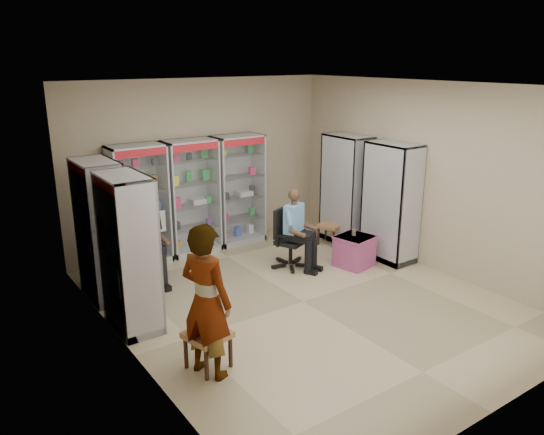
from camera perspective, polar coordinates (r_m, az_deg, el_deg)
floor at (r=7.66m, az=3.39°, el=-9.01°), size 6.00×6.00×0.00m
room_shell at (r=7.03m, az=3.66°, el=5.58°), size 5.02×6.02×3.01m
cabinet_back_left at (r=8.97m, az=-14.07°, el=1.25°), size 0.90×0.50×2.00m
cabinet_back_mid at (r=9.33m, az=-8.63°, el=2.17°), size 0.90×0.50×2.00m
cabinet_back_right at (r=9.77m, az=-3.64°, el=3.00°), size 0.90×0.50×2.00m
cabinet_right_far at (r=9.84m, az=7.98°, el=2.98°), size 0.90×0.50×2.00m
cabinet_right_near at (r=9.10m, az=12.66°, el=1.57°), size 0.90×0.50×2.00m
cabinet_left_far at (r=7.84m, az=-17.92°, el=-1.34°), size 0.90×0.50×2.00m
cabinet_left_near at (r=6.85m, az=-15.14°, el=-3.74°), size 0.90×0.50×2.00m
wooden_chair at (r=8.39m, az=-13.59°, el=-3.61°), size 0.42×0.42×0.94m
seated_customer at (r=8.28m, az=-13.55°, el=-2.42°), size 0.44×0.60×1.34m
office_chair at (r=8.68m, az=2.03°, el=-2.27°), size 0.71×0.71×0.98m
seated_shopkeeper at (r=8.60m, az=2.23°, el=-1.51°), size 0.61×0.69×1.25m
pink_trunk at (r=8.90m, az=8.84°, el=-3.58°), size 0.63×0.62×0.52m
tea_glass at (r=8.84m, az=8.81°, el=-1.59°), size 0.07×0.07×0.10m
woven_stool_a at (r=9.89m, az=6.22°, el=-1.77°), size 0.50×0.50×0.39m
woven_stool_b at (r=6.12m, az=-6.89°, el=-13.94°), size 0.52×0.52×0.44m
standing_man at (r=5.72m, az=-7.09°, el=-8.94°), size 0.62×0.74×1.73m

